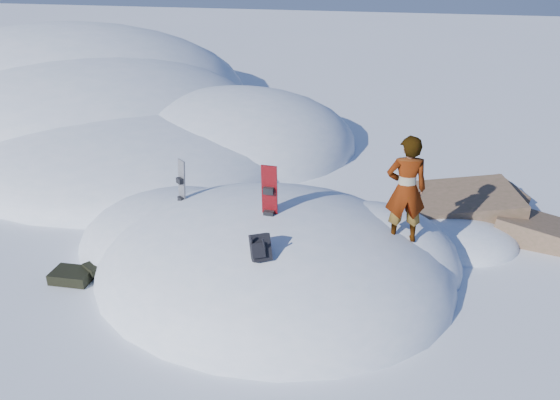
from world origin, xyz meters
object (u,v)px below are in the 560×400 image
(snowboard_red, at_px, (270,205))
(snowboard_dark, at_px, (182,192))
(person, at_px, (406,190))
(backpack, at_px, (260,248))

(snowboard_red, relative_size, snowboard_dark, 1.12)
(snowboard_dark, xyz_separation_m, person, (4.37, -0.16, 0.61))
(snowboard_red, bearing_deg, backpack, -79.93)
(snowboard_dark, relative_size, backpack, 2.64)
(snowboard_red, distance_m, backpack, 1.23)
(snowboard_red, bearing_deg, snowboard_dark, 161.31)
(snowboard_dark, height_order, backpack, snowboard_dark)
(backpack, bearing_deg, snowboard_dark, 107.52)
(snowboard_dark, bearing_deg, backpack, -2.84)
(snowboard_dark, bearing_deg, snowboard_red, 18.22)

